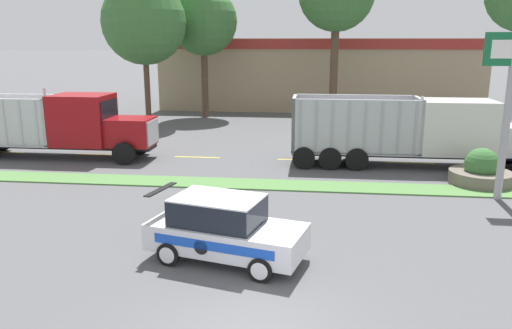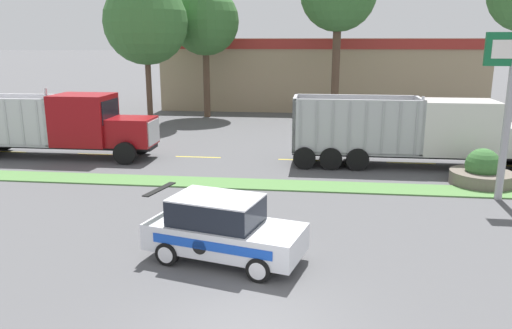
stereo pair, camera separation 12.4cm
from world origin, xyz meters
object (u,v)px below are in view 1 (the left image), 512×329
(rally_car, at_px, (224,229))
(stone_planter, at_px, (481,172))
(dump_truck_mid, at_px, (68,126))
(dump_truck_lead, at_px, (437,133))
(store_sign_post, at_px, (511,86))

(rally_car, relative_size, stone_planter, 1.79)
(rally_car, bearing_deg, dump_truck_mid, 131.76)
(dump_truck_lead, distance_m, stone_planter, 3.34)
(dump_truck_mid, relative_size, stone_planter, 4.27)
(stone_planter, bearing_deg, rally_car, -137.62)
(rally_car, bearing_deg, stone_planter, 42.38)
(dump_truck_mid, distance_m, store_sign_post, 20.32)
(rally_car, height_order, store_sign_post, store_sign_post)
(dump_truck_mid, bearing_deg, stone_planter, -8.00)
(store_sign_post, xyz_separation_m, stone_planter, (-0.03, 2.01, -3.75))
(rally_car, bearing_deg, dump_truck_lead, 54.49)
(rally_car, distance_m, stone_planter, 12.76)
(dump_truck_lead, bearing_deg, store_sign_post, -75.82)
(dump_truck_mid, distance_m, rally_car, 15.23)
(store_sign_post, bearing_deg, stone_planter, 90.84)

